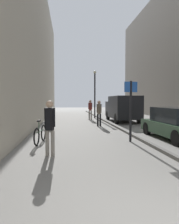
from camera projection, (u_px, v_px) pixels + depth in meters
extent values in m
plane|color=gray|center=(91.00, 126.00, 14.27)|extent=(80.00, 80.00, 0.00)
cube|color=#BCB29E|center=(14.00, 32.00, 13.36)|extent=(2.89, 40.00, 12.41)
cube|color=#615F5B|center=(113.00, 125.00, 14.44)|extent=(0.16, 40.00, 0.12)
cylinder|color=gray|center=(53.00, 143.00, 6.56)|extent=(0.12, 0.12, 0.83)
cylinder|color=gray|center=(47.00, 143.00, 6.58)|extent=(0.12, 0.12, 0.83)
cube|color=black|center=(50.00, 119.00, 6.53)|extent=(0.26, 0.24, 0.71)
cylinder|color=black|center=(54.00, 117.00, 6.51)|extent=(0.10, 0.10, 0.60)
cylinder|color=black|center=(46.00, 117.00, 6.53)|extent=(0.10, 0.10, 0.60)
sphere|color=tan|center=(50.00, 104.00, 6.50)|extent=(0.23, 0.23, 0.23)
cylinder|color=black|center=(100.00, 120.00, 14.28)|extent=(0.12, 0.12, 0.83)
cylinder|color=black|center=(98.00, 120.00, 14.24)|extent=(0.12, 0.12, 0.83)
cube|color=brown|center=(99.00, 109.00, 14.22)|extent=(0.25, 0.22, 0.71)
cylinder|color=brown|center=(101.00, 108.00, 14.24)|extent=(0.10, 0.10, 0.60)
cylinder|color=brown|center=(97.00, 108.00, 14.19)|extent=(0.10, 0.10, 0.60)
sphere|color=#9E755B|center=(99.00, 102.00, 14.19)|extent=(0.23, 0.23, 0.23)
cylinder|color=gray|center=(91.00, 115.00, 19.01)|extent=(0.13, 0.13, 0.86)
cylinder|color=gray|center=(89.00, 115.00, 19.02)|extent=(0.13, 0.13, 0.86)
cube|color=maroon|center=(90.00, 107.00, 18.97)|extent=(0.26, 0.23, 0.73)
cylinder|color=maroon|center=(92.00, 106.00, 18.97)|extent=(0.10, 0.10, 0.62)
cylinder|color=maroon|center=(89.00, 106.00, 18.97)|extent=(0.10, 0.10, 0.62)
sphere|color=#9E755B|center=(90.00, 101.00, 18.94)|extent=(0.24, 0.24, 0.24)
cube|color=black|center=(124.00, 107.00, 16.81)|extent=(2.03, 3.68, 1.80)
cube|color=black|center=(117.00, 109.00, 19.34)|extent=(2.00, 1.45, 1.35)
cube|color=black|center=(116.00, 105.00, 19.82)|extent=(1.66, 0.06, 0.59)
cylinder|color=black|center=(108.00, 115.00, 19.15)|extent=(0.23, 0.80, 0.80)
cylinder|color=black|center=(127.00, 115.00, 19.32)|extent=(0.23, 0.80, 0.80)
cylinder|color=black|center=(117.00, 119.00, 15.65)|extent=(0.23, 0.80, 0.80)
cylinder|color=black|center=(139.00, 118.00, 15.82)|extent=(0.23, 0.80, 0.80)
cube|color=#335138|center=(177.00, 128.00, 9.47)|extent=(1.87, 4.23, 0.55)
cube|color=black|center=(177.00, 115.00, 9.43)|extent=(1.56, 2.55, 0.68)
cylinder|color=black|center=(147.00, 128.00, 10.78)|extent=(0.21, 0.64, 0.64)
cylinder|color=black|center=(176.00, 128.00, 11.00)|extent=(0.21, 0.64, 0.64)
cylinder|color=black|center=(177.00, 138.00, 7.96)|extent=(0.21, 0.64, 0.64)
cylinder|color=black|center=(131.00, 112.00, 8.83)|extent=(0.10, 0.10, 2.60)
cube|color=#2659B2|center=(131.00, 87.00, 8.77)|extent=(0.60, 0.13, 0.44)
cylinder|color=black|center=(95.00, 96.00, 20.78)|extent=(0.14, 0.14, 4.50)
sphere|color=beige|center=(95.00, 72.00, 20.65)|extent=(0.28, 0.28, 0.28)
torus|color=black|center=(43.00, 133.00, 9.07)|extent=(0.16, 0.72, 0.72)
torus|color=black|center=(37.00, 137.00, 8.02)|extent=(0.16, 0.72, 0.72)
cylinder|color=#335138|center=(40.00, 131.00, 8.53)|extent=(0.19, 0.94, 0.05)
cylinder|color=#335138|center=(39.00, 126.00, 8.33)|extent=(0.04, 0.04, 0.40)
cube|color=black|center=(39.00, 121.00, 8.32)|extent=(0.13, 0.25, 0.06)
cylinder|color=#B7B2A8|center=(48.00, 126.00, 12.77)|extent=(0.04, 0.04, 0.45)
cylinder|color=#B7B2A8|center=(43.00, 125.00, 12.93)|extent=(0.04, 0.04, 0.45)
cylinder|color=#B7B2A8|center=(52.00, 125.00, 13.11)|extent=(0.04, 0.04, 0.45)
cylinder|color=#B7B2A8|center=(47.00, 125.00, 13.27)|extent=(0.04, 0.04, 0.45)
cube|color=#B7B2A8|center=(48.00, 121.00, 13.01)|extent=(0.61, 0.61, 0.04)
cube|color=#B7B2A8|center=(50.00, 117.00, 13.18)|extent=(0.40, 0.27, 0.45)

